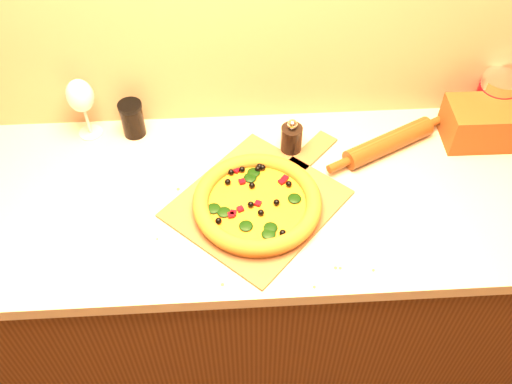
% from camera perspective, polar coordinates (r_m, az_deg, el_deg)
% --- Properties ---
extents(cabinet, '(2.80, 0.65, 0.86)m').
position_cam_1_polar(cabinet, '(1.97, -1.74, -9.11)').
color(cabinet, '#43210E').
rests_on(cabinet, ground).
extents(countertop, '(2.84, 0.68, 0.04)m').
position_cam_1_polar(countertop, '(1.61, -2.11, -0.62)').
color(countertop, '#C1AE96').
rests_on(countertop, cabinet).
extents(pizza_peel, '(0.55, 0.56, 0.01)m').
position_cam_1_polar(pizza_peel, '(1.57, 0.46, -0.81)').
color(pizza_peel, brown).
rests_on(pizza_peel, countertop).
extents(pizza, '(0.35, 0.35, 0.05)m').
position_cam_1_polar(pizza, '(1.53, 0.12, -1.11)').
color(pizza, '#C87532').
rests_on(pizza, pizza_peel).
extents(pepper_grinder, '(0.06, 0.06, 0.12)m').
position_cam_1_polar(pepper_grinder, '(1.68, 3.57, 5.37)').
color(pepper_grinder, black).
rests_on(pepper_grinder, countertop).
extents(rolling_pin, '(0.40, 0.22, 0.06)m').
position_cam_1_polar(rolling_pin, '(1.74, 13.13, 4.83)').
color(rolling_pin, '#5D3010').
rests_on(rolling_pin, countertop).
extents(coffee_canister, '(0.12, 0.12, 0.16)m').
position_cam_1_polar(coffee_canister, '(1.91, 22.80, 8.69)').
color(coffee_canister, silver).
rests_on(coffee_canister, countertop).
extents(wine_glass, '(0.08, 0.08, 0.20)m').
position_cam_1_polar(wine_glass, '(1.75, -17.15, 9.03)').
color(wine_glass, silver).
rests_on(wine_glass, countertop).
extents(dark_jar, '(0.07, 0.07, 0.11)m').
position_cam_1_polar(dark_jar, '(1.76, -12.26, 7.16)').
color(dark_jar, black).
rests_on(dark_jar, countertop).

